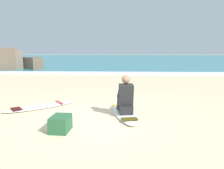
{
  "coord_description": "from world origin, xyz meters",
  "views": [
    {
      "loc": [
        0.65,
        -5.18,
        1.72
      ],
      "look_at": [
        0.36,
        1.71,
        0.55
      ],
      "focal_mm": 36.79,
      "sensor_mm": 36.0,
      "label": 1
    }
  ],
  "objects_px": {
    "surfboard_main": "(124,112)",
    "surfboard_spare_near": "(40,106)",
    "surfer_seated": "(125,98)",
    "beach_bag": "(61,124)"
  },
  "relations": [
    {
      "from": "surfboard_spare_near",
      "to": "beach_bag",
      "type": "height_order",
      "value": "beach_bag"
    },
    {
      "from": "surfboard_main",
      "to": "beach_bag",
      "type": "relative_size",
      "value": 4.53
    },
    {
      "from": "surfer_seated",
      "to": "surfboard_spare_near",
      "type": "height_order",
      "value": "surfer_seated"
    },
    {
      "from": "surfboard_main",
      "to": "beach_bag",
      "type": "xyz_separation_m",
      "value": [
        -1.3,
        -1.29,
        0.12
      ]
    },
    {
      "from": "surfer_seated",
      "to": "beach_bag",
      "type": "xyz_separation_m",
      "value": [
        -1.33,
        -1.16,
        -0.28
      ]
    },
    {
      "from": "surfboard_main",
      "to": "surfboard_spare_near",
      "type": "bearing_deg",
      "value": 168.77
    },
    {
      "from": "surfboard_main",
      "to": "surfer_seated",
      "type": "xyz_separation_m",
      "value": [
        0.03,
        -0.13,
        0.4
      ]
    },
    {
      "from": "surfboard_spare_near",
      "to": "surfboard_main",
      "type": "bearing_deg",
      "value": -11.23
    },
    {
      "from": "surfboard_main",
      "to": "surfboard_spare_near",
      "type": "distance_m",
      "value": 2.4
    },
    {
      "from": "surfboard_main",
      "to": "surfboard_spare_near",
      "type": "height_order",
      "value": "same"
    }
  ]
}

